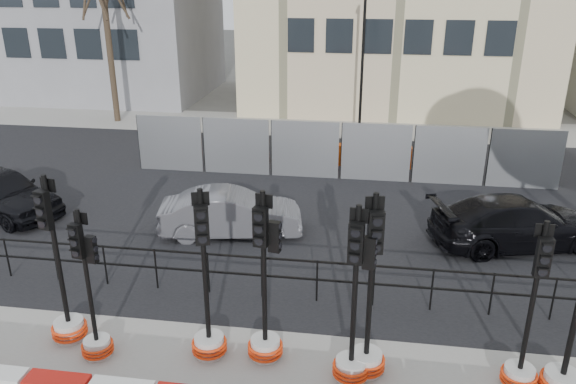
% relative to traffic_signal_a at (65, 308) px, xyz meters
% --- Properties ---
extents(ground, '(120.00, 120.00, 0.00)m').
position_rel_traffic_signal_a_xyz_m(ground, '(4.62, 0.82, -0.70)').
color(ground, '#51514C').
rests_on(ground, ground).
extents(road, '(40.00, 14.00, 0.03)m').
position_rel_traffic_signal_a_xyz_m(road, '(4.62, 7.82, -0.69)').
color(road, black).
rests_on(road, ground).
extents(sidewalk_far, '(40.00, 4.00, 0.02)m').
position_rel_traffic_signal_a_xyz_m(sidewalk_far, '(4.62, 16.82, -0.69)').
color(sidewalk_far, gray).
rests_on(sidewalk_far, ground).
extents(kerb_railing, '(18.00, 0.04, 1.00)m').
position_rel_traffic_signal_a_xyz_m(kerb_railing, '(4.62, 2.02, -0.01)').
color(kerb_railing, black).
rests_on(kerb_railing, ground).
extents(heras_fencing, '(14.33, 1.72, 2.00)m').
position_rel_traffic_signal_a_xyz_m(heras_fencing, '(4.13, 10.54, 0.01)').
color(heras_fencing, gray).
rests_on(heras_fencing, ground).
extents(lamp_post_far, '(0.12, 0.56, 6.00)m').
position_rel_traffic_signal_a_xyz_m(lamp_post_far, '(5.12, 15.80, 2.52)').
color(lamp_post_far, black).
rests_on(lamp_post_far, ground).
extents(traffic_signal_a, '(0.67, 0.67, 3.40)m').
position_rel_traffic_signal_a_xyz_m(traffic_signal_a, '(0.00, 0.00, 0.00)').
color(traffic_signal_a, silver).
rests_on(traffic_signal_a, ground).
extents(traffic_signal_b, '(0.59, 0.59, 2.97)m').
position_rel_traffic_signal_a_xyz_m(traffic_signal_b, '(0.78, -0.41, 0.01)').
color(traffic_signal_b, silver).
rests_on(traffic_signal_b, ground).
extents(traffic_signal_c, '(0.66, 0.66, 3.33)m').
position_rel_traffic_signal_a_xyz_m(traffic_signal_c, '(2.83, -0.08, -0.01)').
color(traffic_signal_c, silver).
rests_on(traffic_signal_c, ground).
extents(traffic_signal_d, '(0.65, 0.65, 3.32)m').
position_rel_traffic_signal_a_xyz_m(traffic_signal_d, '(3.88, 0.00, 0.09)').
color(traffic_signal_d, silver).
rests_on(traffic_signal_d, ground).
extents(traffic_signal_e, '(0.68, 0.68, 3.45)m').
position_rel_traffic_signal_a_xyz_m(traffic_signal_e, '(5.72, -0.15, 0.01)').
color(traffic_signal_e, silver).
rests_on(traffic_signal_e, ground).
extents(traffic_signal_f, '(0.65, 0.65, 3.31)m').
position_rel_traffic_signal_a_xyz_m(traffic_signal_f, '(5.47, -0.35, 0.09)').
color(traffic_signal_f, silver).
rests_on(traffic_signal_f, ground).
extents(traffic_signal_g, '(0.62, 0.62, 3.13)m').
position_rel_traffic_signal_a_xyz_m(traffic_signal_g, '(8.32, -0.12, -0.06)').
color(traffic_signal_g, silver).
rests_on(traffic_signal_g, ground).
extents(traffic_signal_h, '(0.71, 0.71, 3.59)m').
position_rel_traffic_signal_a_xyz_m(traffic_signal_h, '(8.98, -0.23, 0.04)').
color(traffic_signal_h, silver).
rests_on(traffic_signal_h, ground).
extents(car_a, '(4.56, 5.27, 1.39)m').
position_rel_traffic_signal_a_xyz_m(car_a, '(-4.98, 5.40, -0.00)').
color(car_a, black).
rests_on(car_a, ground).
extents(car_b, '(2.71, 4.26, 1.24)m').
position_rel_traffic_signal_a_xyz_m(car_b, '(2.00, 5.04, -0.08)').
color(car_b, '#56565C').
rests_on(car_b, ground).
extents(car_c, '(4.17, 5.45, 1.31)m').
position_rel_traffic_signal_a_xyz_m(car_c, '(9.47, 5.50, -0.05)').
color(car_c, black).
rests_on(car_c, ground).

